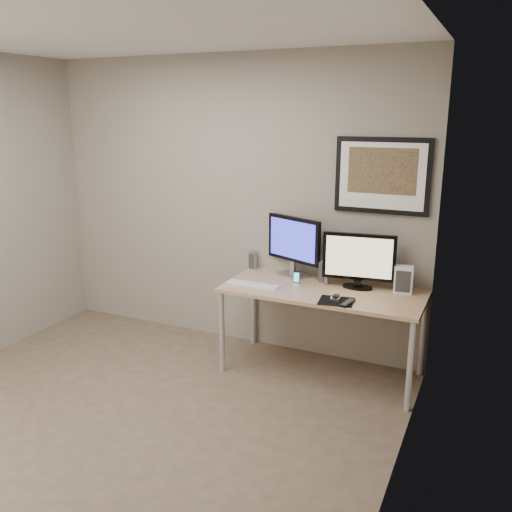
# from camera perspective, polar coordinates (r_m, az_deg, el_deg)

# --- Properties ---
(floor) EXTENTS (3.60, 3.60, 0.00)m
(floor) POSITION_cam_1_polar(r_m,az_deg,el_deg) (4.04, -14.00, -17.06)
(floor) COLOR brown
(floor) RESTS_ON ground
(room) EXTENTS (3.60, 3.60, 3.60)m
(room) POSITION_cam_1_polar(r_m,az_deg,el_deg) (3.82, -11.37, 7.66)
(room) COLOR white
(room) RESTS_ON ground
(desk) EXTENTS (1.60, 0.70, 0.73)m
(desk) POSITION_cam_1_polar(r_m,az_deg,el_deg) (4.40, 7.04, -4.33)
(desk) COLOR #9E6A4C
(desk) RESTS_ON floor
(framed_art) EXTENTS (0.75, 0.04, 0.60)m
(framed_art) POSITION_cam_1_polar(r_m,az_deg,el_deg) (4.42, 13.14, 8.23)
(framed_art) COLOR black
(framed_art) RESTS_ON room
(monitor_large) EXTENTS (0.54, 0.27, 0.52)m
(monitor_large) POSITION_cam_1_polar(r_m,az_deg,el_deg) (4.63, 3.98, 1.31)
(monitor_large) COLOR #AEAEB3
(monitor_large) RESTS_ON desk
(monitor_tv) EXTENTS (0.58, 0.16, 0.45)m
(monitor_tv) POSITION_cam_1_polar(r_m,az_deg,el_deg) (4.38, 10.76, -0.36)
(monitor_tv) COLOR black
(monitor_tv) RESTS_ON desk
(speaker_left) EXTENTS (0.07, 0.07, 0.16)m
(speaker_left) POSITION_cam_1_polar(r_m,az_deg,el_deg) (4.88, -0.32, -0.45)
(speaker_left) COLOR #AEAEB3
(speaker_left) RESTS_ON desk
(speaker_right) EXTENTS (0.10, 0.10, 0.20)m
(speaker_right) POSITION_cam_1_polar(r_m,az_deg,el_deg) (4.50, 7.23, -1.65)
(speaker_right) COLOR #AEAEB3
(speaker_right) RESTS_ON desk
(phone_dock) EXTENTS (0.07, 0.07, 0.12)m
(phone_dock) POSITION_cam_1_polar(r_m,az_deg,el_deg) (4.46, 4.27, -2.33)
(phone_dock) COLOR black
(phone_dock) RESTS_ON desk
(keyboard) EXTENTS (0.47, 0.13, 0.02)m
(keyboard) POSITION_cam_1_polar(r_m,az_deg,el_deg) (4.44, -0.40, -3.04)
(keyboard) COLOR silver
(keyboard) RESTS_ON desk
(mousepad) EXTENTS (0.29, 0.26, 0.00)m
(mousepad) POSITION_cam_1_polar(r_m,az_deg,el_deg) (4.13, 8.46, -4.72)
(mousepad) COLOR black
(mousepad) RESTS_ON desk
(mouse) EXTENTS (0.07, 0.11, 0.04)m
(mouse) POSITION_cam_1_polar(r_m,az_deg,el_deg) (4.16, 8.42, -4.26)
(mouse) COLOR black
(mouse) RESTS_ON mousepad
(remote) EXTENTS (0.07, 0.18, 0.02)m
(remote) POSITION_cam_1_polar(r_m,az_deg,el_deg) (4.08, 9.64, -4.87)
(remote) COLOR black
(remote) RESTS_ON desk
(fan_unit) EXTENTS (0.15, 0.12, 0.22)m
(fan_unit) POSITION_cam_1_polar(r_m,az_deg,el_deg) (4.39, 15.27, -2.41)
(fan_unit) COLOR white
(fan_unit) RESTS_ON desk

